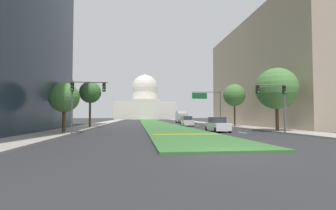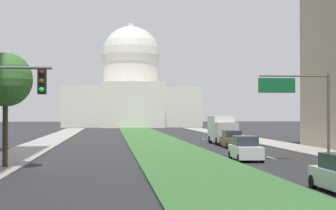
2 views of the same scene
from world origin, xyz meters
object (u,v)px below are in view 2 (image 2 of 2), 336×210
box_truck_delivery (222,130)px  street_tree_left_mid (5,80)px  sedan_distant (232,140)px  overhead_guide_sign (302,98)px  capitol_building (131,91)px  sedan_midblock (245,149)px

box_truck_delivery → street_tree_left_mid: bearing=-127.1°
street_tree_left_mid → sedan_distant: (19.05, 19.22, -4.83)m
overhead_guide_sign → street_tree_left_mid: size_ratio=0.88×
overhead_guide_sign → sedan_distant: overhead_guide_sign is taller
overhead_guide_sign → box_truck_delivery: overhead_guide_sign is taller
street_tree_left_mid → sedan_distant: street_tree_left_mid is taller
capitol_building → sedan_distant: capitol_building is taller
sedan_midblock → box_truck_delivery: size_ratio=0.69×
sedan_distant → capitol_building: bearing=94.4°
sedan_midblock → sedan_distant: (2.37, 14.95, -0.03)m
capitol_building → overhead_guide_sign: bearing=-85.3°
street_tree_left_mid → sedan_midblock: street_tree_left_mid is taller
overhead_guide_sign → sedan_midblock: size_ratio=1.48×
sedan_distant → street_tree_left_mid: bearing=-134.8°
street_tree_left_mid → capitol_building: bearing=83.7°
capitol_building → sedan_midblock: (4.60, -105.09, -8.56)m
overhead_guide_sign → box_truck_delivery: bearing=93.8°
street_tree_left_mid → box_truck_delivery: bearing=52.9°
box_truck_delivery → capitol_building: bearing=95.0°
sedan_distant → overhead_guide_sign: bearing=-83.5°
capitol_building → sedan_distant: size_ratio=7.45×
sedan_midblock → sedan_distant: size_ratio=0.94×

